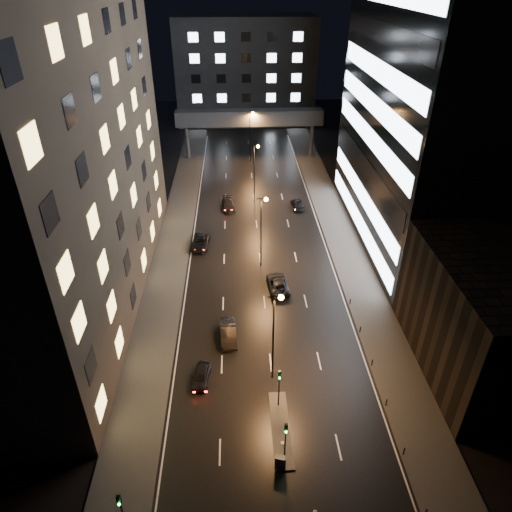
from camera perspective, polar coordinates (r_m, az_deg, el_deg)
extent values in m
plane|color=black|center=(72.23, 0.07, 4.02)|extent=(160.00, 160.00, 0.00)
cube|color=#383533|center=(68.41, -10.24, 1.80)|extent=(5.00, 110.00, 0.15)
cube|color=#383533|center=(69.53, 10.63, 2.29)|extent=(5.00, 110.00, 0.15)
cube|color=#2D2319|center=(53.28, -24.73, 13.98)|extent=(15.00, 48.00, 40.00)
cube|color=black|center=(48.86, 26.35, -6.93)|extent=(10.00, 18.00, 12.00)
cube|color=black|center=(66.87, 23.65, 19.74)|extent=(20.00, 36.00, 45.00)
cube|color=#333335|center=(123.51, -1.32, 22.15)|extent=(34.00, 14.00, 25.00)
cube|color=#333335|center=(97.06, -0.82, 16.92)|extent=(30.00, 3.00, 3.00)
cylinder|color=#333335|center=(98.95, -8.56, 13.86)|extent=(0.80, 0.80, 7.00)
cylinder|color=#333335|center=(99.76, 6.93, 14.13)|extent=(0.80, 0.80, 7.00)
cube|color=#383533|center=(42.76, 3.12, -20.73)|extent=(1.60, 8.00, 0.15)
cylinder|color=black|center=(42.91, 2.87, -16.60)|extent=(0.12, 0.12, 3.50)
cube|color=black|center=(41.28, 2.96, -14.59)|extent=(0.28, 0.22, 0.90)
sphere|color=#0CFF33|center=(41.39, 2.96, -15.00)|extent=(0.18, 0.18, 0.18)
cylinder|color=black|center=(39.53, 3.64, -22.60)|extent=(0.12, 0.12, 3.50)
cube|color=black|center=(37.76, 3.76, -20.68)|extent=(0.28, 0.22, 0.90)
sphere|color=#0CFF33|center=(37.90, 3.77, -21.10)|extent=(0.18, 0.18, 0.18)
cube|color=black|center=(35.97, -16.77, -27.17)|extent=(0.28, 0.22, 0.90)
sphere|color=#0CFF33|center=(36.13, -16.74, -27.59)|extent=(0.18, 0.18, 0.18)
cylinder|color=black|center=(42.70, 17.99, -22.25)|extent=(0.12, 0.12, 0.90)
cylinder|color=black|center=(45.54, 15.98, -17.25)|extent=(0.12, 0.12, 0.90)
cylinder|color=black|center=(48.73, 14.30, -12.85)|extent=(0.12, 0.12, 0.90)
cylinder|color=black|center=(52.20, 12.89, -9.00)|extent=(0.12, 0.12, 0.90)
cylinder|color=black|center=(55.91, 11.68, -5.65)|extent=(0.12, 0.12, 0.90)
cylinder|color=black|center=(43.09, 2.16, -10.40)|extent=(0.18, 0.18, 10.00)
cylinder|color=black|center=(39.88, 2.30, -5.11)|extent=(1.20, 0.12, 0.12)
sphere|color=#FF9E38|center=(39.99, 3.16, -5.19)|extent=(0.50, 0.50, 0.50)
cylinder|color=black|center=(59.32, 0.63, 2.79)|extent=(0.18, 0.18, 10.00)
cylinder|color=black|center=(57.03, 0.66, 7.17)|extent=(1.20, 0.12, 0.12)
sphere|color=#FF9E38|center=(57.10, 1.27, 7.09)|extent=(0.50, 0.50, 0.50)
cylinder|color=black|center=(77.34, -0.22, 10.10)|extent=(0.18, 0.18, 10.00)
cylinder|color=black|center=(75.59, -0.22, 13.61)|extent=(1.20, 0.12, 0.12)
sphere|color=#FF9E38|center=(75.65, 0.24, 13.55)|extent=(0.50, 0.50, 0.50)
cylinder|color=black|center=(96.14, -0.76, 14.60)|extent=(0.18, 0.18, 10.00)
cylinder|color=black|center=(94.74, -0.78, 17.48)|extent=(1.20, 0.12, 0.12)
sphere|color=#FF9E38|center=(94.79, -0.40, 17.43)|extent=(0.50, 0.50, 0.50)
imported|color=black|center=(46.19, -6.86, -14.63)|extent=(1.98, 3.90, 1.27)
imported|color=black|center=(50.18, -3.49, -9.53)|extent=(2.00, 4.92, 1.59)
imported|color=black|center=(66.38, -6.98, 1.73)|extent=(2.82, 5.35, 1.44)
imported|color=black|center=(77.00, -3.46, 6.44)|extent=(2.47, 5.05, 1.41)
imported|color=black|center=(57.35, 2.76, -3.47)|extent=(2.83, 5.43, 1.46)
imported|color=black|center=(77.38, 5.20, 6.47)|extent=(2.19, 4.74, 1.34)
cube|color=#4B4B4D|center=(40.00, 3.07, -24.34)|extent=(0.95, 0.67, 1.35)
cone|color=#FF3F0D|center=(41.71, 3.33, -22.32)|extent=(0.47, 0.47, 0.47)
cone|color=orange|center=(38.84, 7.39, -29.18)|extent=(0.38, 0.38, 0.45)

